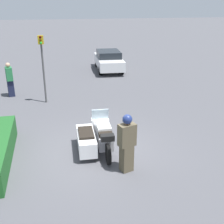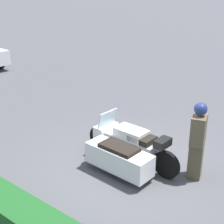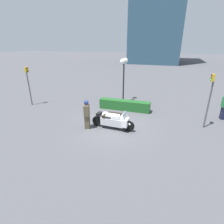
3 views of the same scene
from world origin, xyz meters
The scene contains 7 objects.
ground_plane centered at (0.00, 0.00, 0.00)m, with size 160.00×160.00×0.00m, color #4C4C51.
police_motorcycle centered at (0.21, 0.05, 0.47)m, with size 2.68×1.27×1.16m.
officer_rider centered at (-1.33, -0.65, 0.94)m, with size 0.42×0.55×1.79m.
hedge_bush_curbside centered at (0.06, 3.06, 0.38)m, with size 3.89×0.63×0.75m, color #1E5623.
traffic_light_near centered at (5.43, 1.64, 2.16)m, with size 0.23×0.27×3.27m.
parked_car_background centered at (11.72, -2.92, 0.76)m, with size 4.49×2.02×1.42m.
pedestrian_bystander centered at (6.89, 3.42, 0.90)m, with size 0.56×0.41×1.80m.
Camera 1 is at (-8.24, 1.36, 4.68)m, focal length 45.00 mm.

